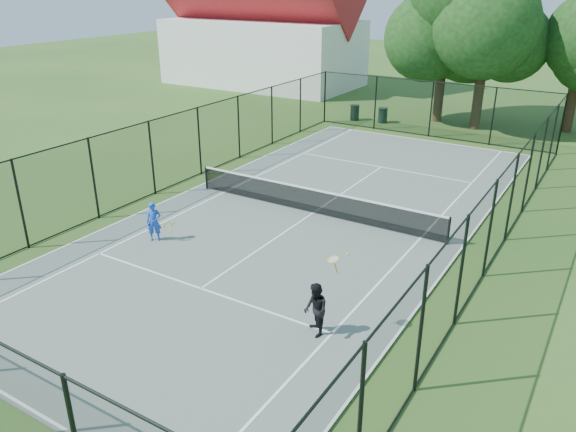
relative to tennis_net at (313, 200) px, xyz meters
The scene contains 11 objects.
ground 0.58m from the tennis_net, ahead, with size 120.00×120.00×0.00m, color #2A531C.
tennis_court 0.55m from the tennis_net, ahead, with size 11.00×24.00×0.06m, color slate.
tennis_net is the anchor object (origin of this frame).
fence 0.92m from the tennis_net, ahead, with size 13.10×26.10×3.00m.
tree_near_left 17.56m from the tennis_net, 92.66° to the left, with size 7.04×7.04×9.19m.
tree_near_mid 16.83m from the tennis_net, 84.05° to the left, with size 6.48×6.48×8.47m.
building 28.14m from the tennis_net, 127.69° to the left, with size 15.30×8.15×11.87m.
trash_bin_left 15.24m from the tennis_net, 109.67° to the left, with size 0.58×0.58×0.92m.
trash_bin_right 15.04m from the tennis_net, 103.14° to the left, with size 0.58×0.58×0.89m.
player_blue 5.78m from the tennis_net, 125.04° to the right, with size 0.87×0.55×1.31m.
player_black 7.61m from the tennis_net, 60.39° to the right, with size 0.97×1.01×2.11m.
Camera 1 is at (9.19, -16.71, 8.05)m, focal length 35.00 mm.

